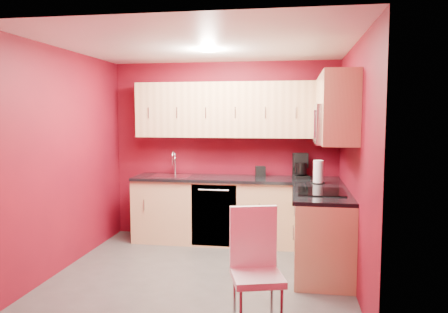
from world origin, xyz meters
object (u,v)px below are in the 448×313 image
(microwave, at_px, (333,124))
(sink, at_px, (172,173))
(coffee_maker, at_px, (301,166))
(paper_towel, at_px, (318,172))
(dining_chair, at_px, (257,271))
(napkin_holder, at_px, (260,171))

(microwave, relative_size, sink, 1.46)
(microwave, xyz_separation_m, coffee_maker, (-0.31, 1.08, -0.58))
(paper_towel, xyz_separation_m, dining_chair, (-0.58, -2.04, -0.56))
(coffee_maker, bearing_deg, napkin_holder, 164.90)
(microwave, bearing_deg, coffee_maker, 106.11)
(coffee_maker, xyz_separation_m, paper_towel, (0.20, -0.44, -0.02))
(napkin_holder, bearing_deg, coffee_maker, -3.90)
(sink, bearing_deg, coffee_maker, 2.58)
(sink, xyz_separation_m, paper_towel, (1.98, -0.36, 0.11))
(dining_chair, bearing_deg, microwave, 47.68)
(microwave, distance_m, paper_towel, 0.89)
(microwave, distance_m, sink, 2.43)
(sink, relative_size, dining_chair, 0.52)
(sink, distance_m, coffee_maker, 1.79)
(napkin_holder, relative_size, dining_chair, 0.14)
(coffee_maker, distance_m, napkin_holder, 0.56)
(napkin_holder, xyz_separation_m, dining_chair, (0.17, -2.52, -0.49))
(microwave, distance_m, coffee_maker, 1.27)
(paper_towel, bearing_deg, dining_chair, -105.94)
(coffee_maker, bearing_deg, paper_towel, -76.74)
(sink, bearing_deg, dining_chair, -59.77)
(microwave, distance_m, dining_chair, 1.95)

